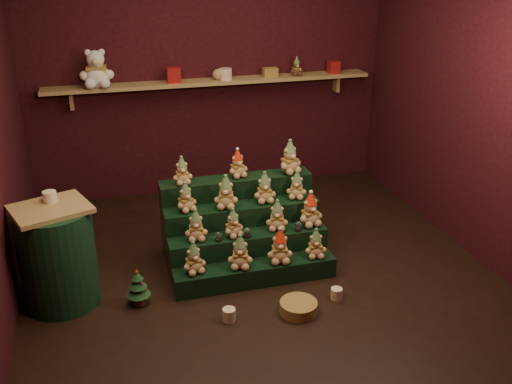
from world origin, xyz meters
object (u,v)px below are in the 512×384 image
object	(u,v)px
white_bear	(96,63)
snow_globe_c	(298,226)
mini_christmas_tree	(138,287)
mug_left	(229,315)
snow_globe_b	(247,233)
riser_tier_front	(255,273)
wicker_basket	(299,307)
side_table	(58,256)
mug_right	(336,294)
brown_bear	(297,67)
snow_globe_a	(218,237)

from	to	relation	value
white_bear	snow_globe_c	bearing A→B (deg)	-47.64
mini_christmas_tree	mug_left	world-z (taller)	mini_christmas_tree
white_bear	snow_globe_b	bearing A→B (deg)	-57.06
riser_tier_front	wicker_basket	size ratio (longest dim) A/B	4.69
side_table	mug_left	distance (m)	1.43
side_table	mug_right	xyz separation A→B (m)	(2.15, -0.56, -0.37)
side_table	brown_bear	bearing A→B (deg)	15.57
snow_globe_b	snow_globe_c	size ratio (longest dim) A/B	1.02
side_table	snow_globe_b	bearing A→B (deg)	-19.75
snow_globe_b	mug_right	xyz separation A→B (m)	(0.60, -0.58, -0.36)
mug_right	brown_bear	distance (m)	2.85
mug_right	wicker_basket	size ratio (longest dim) A/B	0.32
snow_globe_a	mini_christmas_tree	world-z (taller)	snow_globe_a
side_table	white_bear	size ratio (longest dim) A/B	1.73
white_bear	wicker_basket	bearing A→B (deg)	-59.70
snow_globe_c	side_table	size ratio (longest dim) A/B	0.11
snow_globe_b	side_table	distance (m)	1.55
riser_tier_front	snow_globe_b	bearing A→B (deg)	100.16
riser_tier_front	snow_globe_a	distance (m)	0.45
riser_tier_front	wicker_basket	xyz separation A→B (m)	(0.21, -0.51, -0.04)
snow_globe_b	mug_right	bearing A→B (deg)	-43.83
riser_tier_front	white_bear	bearing A→B (deg)	118.95
mug_right	wicker_basket	world-z (taller)	mug_right
snow_globe_b	side_table	bearing A→B (deg)	-179.54
wicker_basket	brown_bear	distance (m)	3.01
snow_globe_c	brown_bear	bearing A→B (deg)	71.92
side_table	mug_right	world-z (taller)	side_table
snow_globe_a	mug_right	world-z (taller)	snow_globe_a
side_table	mug_right	distance (m)	2.25
snow_globe_a	mug_right	xyz separation A→B (m)	(0.85, -0.58, -0.35)
snow_globe_a	mug_left	world-z (taller)	snow_globe_a
wicker_basket	snow_globe_c	bearing A→B (deg)	71.61
snow_globe_b	snow_globe_c	distance (m)	0.46
mini_christmas_tree	mug_right	world-z (taller)	mini_christmas_tree
side_table	wicker_basket	size ratio (longest dim) A/B	2.83
snow_globe_a	white_bear	xyz separation A→B (m)	(-0.85, 1.88, 1.16)
snow_globe_a	snow_globe_b	world-z (taller)	snow_globe_b
mug_right	white_bear	xyz separation A→B (m)	(-1.70, 2.45, 1.52)
snow_globe_c	mini_christmas_tree	size ratio (longest dim) A/B	0.27
snow_globe_b	mini_christmas_tree	size ratio (longest dim) A/B	0.28
snow_globe_b	snow_globe_c	bearing A→B (deg)	0.00
mini_christmas_tree	brown_bear	size ratio (longest dim) A/B	1.62
riser_tier_front	snow_globe_c	bearing A→B (deg)	20.24
wicker_basket	white_bear	world-z (taller)	white_bear
riser_tier_front	snow_globe_b	xyz separation A→B (m)	(-0.03, 0.16, 0.32)
snow_globe_c	mug_right	size ratio (longest dim) A/B	0.94
riser_tier_front	mug_right	distance (m)	0.71
snow_globe_a	side_table	world-z (taller)	side_table
mug_right	snow_globe_a	bearing A→B (deg)	145.91
mug_left	mug_right	world-z (taller)	mug_left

